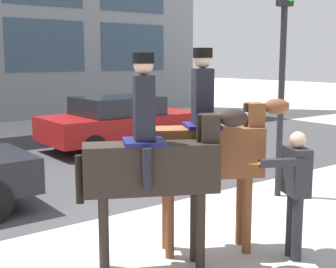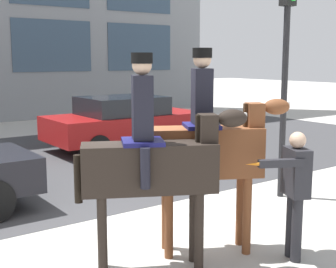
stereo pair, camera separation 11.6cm
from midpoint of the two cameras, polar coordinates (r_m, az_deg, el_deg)
ground_plane at (r=7.14m, az=-6.16°, el=-11.11°), size 80.00×80.00×0.00m
road_surface at (r=11.33m, az=-18.61°, el=-3.90°), size 24.25×8.50×0.01m
mounted_horse_lead at (r=5.35m, az=-2.30°, el=-3.33°), size 1.85×1.16×2.53m
mounted_horse_companion at (r=5.90m, az=4.55°, el=-1.54°), size 1.70×1.12×2.60m
pedestrian_bystander at (r=5.93m, az=14.69°, el=-6.04°), size 0.92×0.46×1.60m
street_car_far_lane at (r=13.05m, az=-6.13°, el=1.53°), size 4.32×2.07×1.45m
traffic_light at (r=8.47m, az=13.56°, el=10.68°), size 0.24×0.29×4.08m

